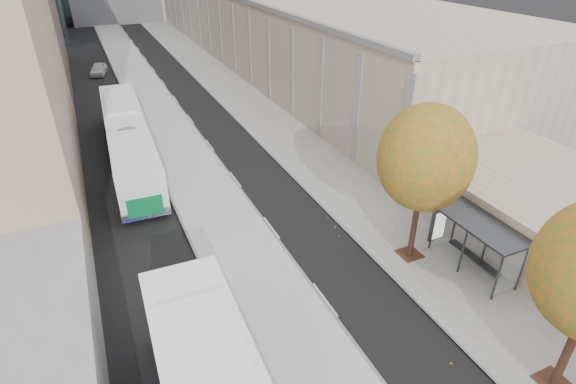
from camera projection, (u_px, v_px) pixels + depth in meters
bus_platform at (166, 126)px, 36.64m from camera, size 4.25×150.00×0.15m
sidewalk at (258, 113)px, 39.53m from camera, size 4.75×150.00×0.08m
building_tan at (258, 12)px, 64.56m from camera, size 18.00×92.00×8.00m
bus_shelter at (482, 230)px, 20.03m from camera, size 1.90×4.40×2.53m
tree_c at (426, 158)px, 19.37m from camera, size 4.20×4.20×7.28m
bus_far at (128, 138)px, 30.59m from camera, size 3.19×17.63×2.93m
distant_car at (98, 69)px, 50.17m from camera, size 2.29×3.92×1.25m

